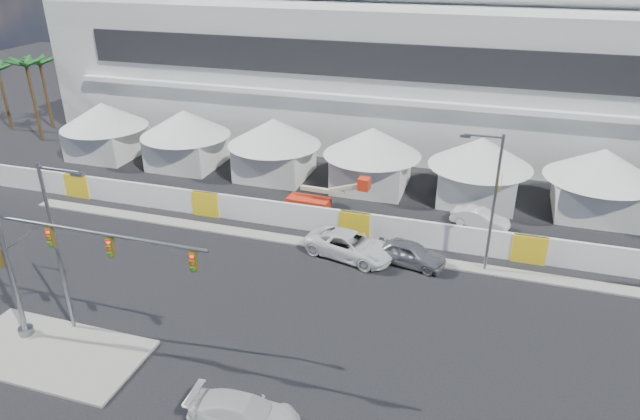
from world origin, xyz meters
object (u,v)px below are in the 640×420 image
(streetlight_curb, at_px, (492,195))
(boom_lift, at_px, (316,201))
(traffic_mast, at_px, (46,268))
(pickup_curb, at_px, (350,245))
(pickup_near, at_px, (244,414))
(lot_car_a, at_px, (480,218))
(streetlight_median, at_px, (58,239))
(sedan_silver, at_px, (409,253))

(streetlight_curb, bearing_deg, boom_lift, 157.83)
(traffic_mast, height_order, streetlight_curb, streetlight_curb)
(pickup_curb, relative_size, pickup_near, 1.22)
(pickup_curb, height_order, lot_car_a, pickup_curb)
(traffic_mast, relative_size, boom_lift, 1.81)
(lot_car_a, distance_m, boom_lift, 12.67)
(streetlight_median, bearing_deg, pickup_near, -17.17)
(pickup_curb, xyz_separation_m, boom_lift, (-4.41, 6.22, 0.05))
(sedan_silver, distance_m, streetlight_curb, 6.58)
(pickup_curb, height_order, boom_lift, boom_lift)
(lot_car_a, bearing_deg, pickup_near, 174.67)
(traffic_mast, xyz_separation_m, boom_lift, (7.81, 19.99, -3.84))
(traffic_mast, relative_size, streetlight_median, 1.25)
(traffic_mast, distance_m, streetlight_curb, 25.55)
(pickup_curb, distance_m, traffic_mast, 18.82)
(lot_car_a, height_order, traffic_mast, traffic_mast)
(boom_lift, bearing_deg, traffic_mast, -108.34)
(traffic_mast, xyz_separation_m, streetlight_median, (-0.17, 1.34, 0.98))
(streetlight_median, bearing_deg, lot_car_a, 43.71)
(traffic_mast, relative_size, streetlight_curb, 1.30)
(streetlight_curb, bearing_deg, pickup_near, -118.78)
(pickup_curb, height_order, streetlight_curb, streetlight_curb)
(pickup_curb, height_order, streetlight_median, streetlight_median)
(streetlight_median, bearing_deg, boom_lift, 66.84)
(sedan_silver, distance_m, pickup_curb, 4.04)
(pickup_curb, relative_size, streetlight_curb, 0.67)
(pickup_curb, distance_m, pickup_near, 16.08)
(sedan_silver, relative_size, boom_lift, 0.72)
(boom_lift, bearing_deg, pickup_near, -77.29)
(boom_lift, bearing_deg, sedan_silver, -32.55)
(pickup_curb, relative_size, streetlight_median, 0.64)
(traffic_mast, bearing_deg, pickup_curb, 48.39)
(sedan_silver, distance_m, lot_car_a, 8.22)
(pickup_near, bearing_deg, traffic_mast, 76.15)
(streetlight_curb, bearing_deg, streetlight_median, -147.77)
(pickup_near, height_order, streetlight_curb, streetlight_curb)
(traffic_mast, distance_m, streetlight_median, 1.67)
(traffic_mast, bearing_deg, streetlight_median, 97.07)
(pickup_curb, relative_size, lot_car_a, 1.45)
(pickup_curb, distance_m, streetlight_median, 18.21)
(lot_car_a, bearing_deg, sedan_silver, 164.81)
(pickup_curb, xyz_separation_m, pickup_near, (-0.60, -16.06, -0.13))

